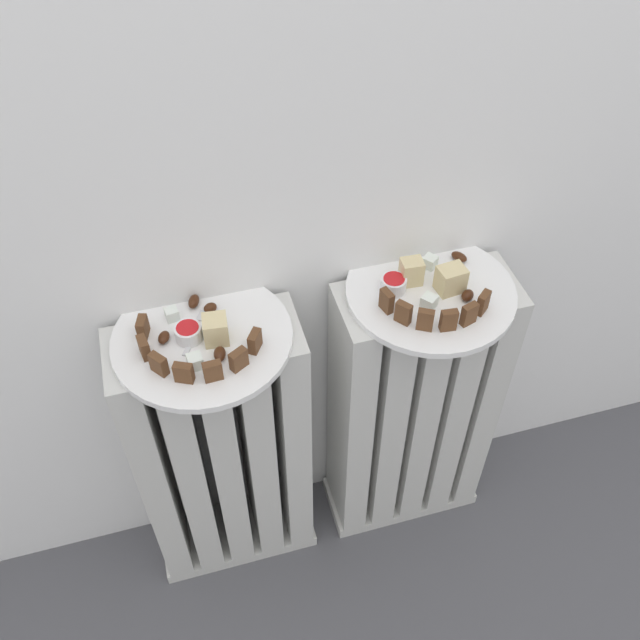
{
  "coord_description": "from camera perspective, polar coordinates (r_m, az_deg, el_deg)",
  "views": [
    {
      "loc": [
        -0.21,
        -0.48,
        1.5
      ],
      "look_at": [
        0.0,
        0.28,
        0.66
      ],
      "focal_mm": 39.59,
      "sensor_mm": 36.0,
      "label": 1
    }
  ],
  "objects": [
    {
      "name": "ground_plane",
      "position": [
        1.59,
        2.98,
        -23.96
      ],
      "size": [
        6.0,
        6.0,
        0.0
      ],
      "primitive_type": "plane",
      "color": "#4C4C51"
    },
    {
      "name": "radiator_left",
      "position": [
        1.4,
        -7.77,
        -10.86
      ],
      "size": [
        0.33,
        0.14,
        0.67
      ],
      "color": "silver",
      "rests_on": "ground_plane"
    },
    {
      "name": "radiator_right",
      "position": [
        1.46,
        7.38,
        -7.39
      ],
      "size": [
        0.33,
        0.14,
        0.67
      ],
      "color": "silver",
      "rests_on": "ground_plane"
    },
    {
      "name": "plate_left",
      "position": [
        1.13,
        -9.49,
        -1.45
      ],
      "size": [
        0.29,
        0.29,
        0.01
      ],
      "primitive_type": "cylinder",
      "color": "white",
      "rests_on": "radiator_left"
    },
    {
      "name": "plate_right",
      "position": [
        1.2,
        8.92,
        2.28
      ],
      "size": [
        0.29,
        0.29,
        0.01
      ],
      "primitive_type": "cylinder",
      "color": "white",
      "rests_on": "radiator_right"
    },
    {
      "name": "dark_cake_slice_left_0",
      "position": [
        1.13,
        -14.14,
        -0.58
      ],
      "size": [
        0.02,
        0.03,
        0.03
      ],
      "primitive_type": "cube",
      "rotation": [
        0.0,
        0.0,
        -1.86
      ],
      "color": "#56351E",
      "rests_on": "plate_left"
    },
    {
      "name": "dark_cake_slice_left_1",
      "position": [
        1.1,
        -14.03,
        -2.17
      ],
      "size": [
        0.02,
        0.03,
        0.03
      ],
      "primitive_type": "cube",
      "rotation": [
        0.0,
        0.0,
        -1.39
      ],
      "color": "#56351E",
      "rests_on": "plate_left"
    },
    {
      "name": "dark_cake_slice_left_2",
      "position": [
        1.08,
        -12.91,
        -3.5
      ],
      "size": [
        0.03,
        0.03,
        0.03
      ],
      "primitive_type": "cube",
      "rotation": [
        0.0,
        0.0,
        -0.91
      ],
      "color": "#56351E",
      "rests_on": "plate_left"
    },
    {
      "name": "dark_cake_slice_left_3",
      "position": [
        1.06,
        -10.96,
        -4.22
      ],
      "size": [
        0.03,
        0.02,
        0.03
      ],
      "primitive_type": "cube",
      "rotation": [
        0.0,
        0.0,
        -0.44
      ],
      "color": "#56351E",
      "rests_on": "plate_left"
    },
    {
      "name": "dark_cake_slice_left_4",
      "position": [
        1.05,
        -8.66,
        -4.11
      ],
      "size": [
        0.03,
        0.01,
        0.03
      ],
      "primitive_type": "cube",
      "rotation": [
        0.0,
        0.0,
        0.04
      ],
      "color": "#56351E",
      "rests_on": "plate_left"
    },
    {
      "name": "dark_cake_slice_left_5",
      "position": [
        1.06,
        -6.6,
        -3.19
      ],
      "size": [
        0.03,
        0.03,
        0.03
      ],
      "primitive_type": "cube",
      "rotation": [
        0.0,
        0.0,
        0.52
      ],
      "color": "#56351E",
      "rests_on": "plate_left"
    },
    {
      "name": "dark_cake_slice_left_6",
      "position": [
        1.08,
        -5.29,
        -1.71
      ],
      "size": [
        0.03,
        0.03,
        0.03
      ],
      "primitive_type": "cube",
      "rotation": [
        0.0,
        0.0,
        0.99
      ],
      "color": "#56351E",
      "rests_on": "plate_left"
    },
    {
      "name": "marble_cake_slice_left_0",
      "position": [
        1.1,
        -8.44,
        -0.77
      ],
      "size": [
        0.04,
        0.04,
        0.05
      ],
      "primitive_type": "cube",
      "rotation": [
        0.0,
        0.0,
        -0.11
      ],
      "color": "beige",
      "rests_on": "plate_left"
    },
    {
      "name": "turkish_delight_left_0",
      "position": [
        1.15,
        -11.89,
        0.48
      ],
      "size": [
        0.02,
        0.02,
        0.02
      ],
      "primitive_type": "cube",
      "rotation": [
        0.0,
        0.0,
        0.15
      ],
      "color": "white",
      "rests_on": "plate_left"
    },
    {
      "name": "turkish_delight_left_1",
      "position": [
        1.08,
        -10.06,
        -3.32
      ],
      "size": [
        0.02,
        0.02,
        0.02
      ],
      "primitive_type": "cube",
      "rotation": [
        0.0,
        0.0,
        0.1
      ],
      "color": "white",
      "rests_on": "plate_left"
    },
    {
      "name": "medjool_date_left_0",
      "position": [
        1.15,
        -8.86,
        0.98
      ],
      "size": [
        0.03,
        0.02,
        0.02
      ],
      "primitive_type": "ellipsoid",
      "rotation": [
        0.0,
        0.0,
        0.29
      ],
      "color": "#3D1E0F",
      "rests_on": "plate_left"
    },
    {
      "name": "medjool_date_left_1",
      "position": [
        1.12,
        -12.51,
        -1.39
      ],
      "size": [
        0.03,
        0.03,
        0.01
      ],
      "primitive_type": "ellipsoid",
      "rotation": [
        0.0,
        0.0,
        1.13
      ],
      "color": "#3D1E0F",
      "rests_on": "plate_left"
    },
    {
      "name": "medjool_date_left_2",
      "position": [
        1.17,
        -10.16,
        1.48
      ],
      "size": [
        0.03,
        0.03,
        0.02
      ],
      "primitive_type": "ellipsoid",
      "rotation": [
        0.0,
        0.0,
        1.16
      ],
      "color": "#3D1E0F",
      "rests_on": "plate_left"
    },
    {
      "name": "medjool_date_left_3",
      "position": [
        1.08,
        -8.11,
        -2.73
      ],
      "size": [
        0.02,
        0.03,
        0.02
      ],
      "primitive_type": "ellipsoid",
      "rotation": [
        0.0,
        0.0,
        1.37
      ],
      "color": "#3D1E0F",
      "rests_on": "plate_left"
    },
    {
      "name": "jam_bowl_left",
      "position": [
        1.11,
        -10.6,
        -0.98
      ],
      "size": [
        0.04,
        0.04,
        0.03
      ],
      "color": "white",
      "rests_on": "plate_left"
    },
    {
      "name": "dark_cake_slice_right_0",
      "position": [
        1.14,
        5.41,
        1.55
      ],
      "size": [
        0.02,
        0.03,
        0.04
      ],
      "primitive_type": "cube",
      "rotation": [
        0.0,
        0.0,
        -1.3
      ],
      "color": "#56351E",
      "rests_on": "plate_right"
    },
    {
      "name": "dark_cake_slice_right_1",
      "position": [
        1.12,
        6.75,
        0.57
      ],
      "size": [
        0.03,
        0.03,
        0.04
      ],
      "primitive_type": "cube",
      "rotation": [
        0.0,
        0.0,
        -0.9
      ],
      "color": "#56351E",
      "rests_on": "plate_right"
    },
    {
      "name": "dark_cake_slice_right_2",
      "position": [
        1.12,
        8.51,
        0.01
      ],
      "size": [
        0.03,
        0.02,
        0.04
      ],
      "primitive_type": "cube",
      "rotation": [
        0.0,
        0.0,
        -0.5
      ],
      "color": "#56351E",
      "rests_on": "plate_right"
    },
    {
      "name": "dark_cake_slice_right_3",
      "position": [
        1.12,
        10.36,
        -0.03
      ],
      "size": [
        0.03,
        0.01,
        0.04
      ],
      "primitive_type": "cube",
      "rotation": [
        0.0,
        0.0,
        -0.1
      ],
      "color": "#56351E",
      "rests_on": "plate_right"
    },
    {
      "name": "dark_cake_slice_right_4",
      "position": [
        1.14,
        11.96,
        0.46
      ],
      "size": [
        0.03,
        0.02,
        0.04
      ],
      "primitive_type": "cube",
      "rotation": [
        0.0,
        0.0,
        0.3
      ],
      "color": "#56351E",
      "rests_on": "plate_right"
    },
    {
      "name": "dark_cake_slice_right_5",
      "position": [
        1.16,
        13.04,
        1.37
      ],
      "size": [
        0.03,
        0.03,
        0.04
      ],
      "primitive_type": "cube",
      "rotation": [
        0.0,
        0.0,
        0.7
      ],
      "color": "#56351E",
      "rests_on": "plate_right"
    },
    {
      "name": "marble_cake_slice_right_0",
      "position": [
        1.18,
        10.52,
        3.25
      ],
      "size": [
        0.05,
        0.04,
        0.05
      ],
      "primitive_type": "cube",
      "rotation": [
        0.0,
        0.0,
        0.12
      ],
      "color": "beige",
      "rests_on": "plate_right"
    },
    {
      "name": "marble_cake_slice_right_1",
      "position": [
        1.19,
        7.39,
        3.89
      ],
      "size": [
        0.04,
        0.03,
        0.05
      ],
      "primitive_type": "cube",
      "rotation": [
        0.0,
        0.0,
        -0.06
      ],
      "color": "beige",
      "rests_on": "plate_right"
    },
    {
      "name": "turkish_delight_right_0",
      "position": [
        1.23,
        8.88,
        4.67
      ],
      "size": [
        0.03,
        0.03,
        0.02
      ],
      "primitive_type": "cube",
      "rotation": [
        0.0,
        0.0,
        0.67
      ],
      "color": "white",
      "rests_on": "plate_right"
    },
    {
      "name": "turkish_delight_right_1",
      "position": [
        1.16,
        8.81,
        1.48
      ],
      "size": [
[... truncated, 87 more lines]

